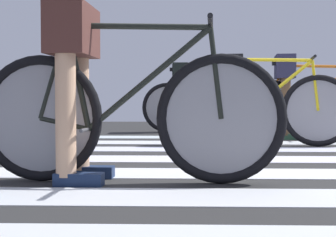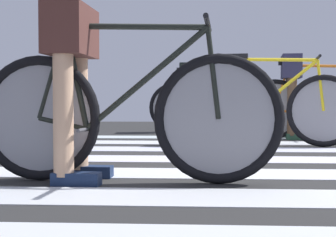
{
  "view_description": "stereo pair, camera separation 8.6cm",
  "coord_description": "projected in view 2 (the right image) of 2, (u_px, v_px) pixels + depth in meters",
  "views": [
    {
      "loc": [
        -0.42,
        -3.73,
        0.48
      ],
      "look_at": [
        -0.52,
        -0.45,
        0.36
      ],
      "focal_mm": 52.9,
      "sensor_mm": 36.0,
      "label": 1
    },
    {
      "loc": [
        -0.34,
        -3.73,
        0.48
      ],
      "look_at": [
        -0.52,
        -0.45,
        0.36
      ],
      "focal_mm": 52.9,
      "sensor_mm": 36.0,
      "label": 2
    }
  ],
  "objects": [
    {
      "name": "bicycle_1_of_4",
      "position": [
        126.0,
        114.0,
        2.76
      ],
      "size": [
        1.74,
        0.52,
        0.93
      ],
      "rotation": [
        0.0,
        0.0,
        -0.06
      ],
      "color": "black",
      "rests_on": "ground"
    },
    {
      "name": "cyclist_4_of_4",
      "position": [
        187.0,
        88.0,
        7.16
      ],
      "size": [
        0.33,
        0.42,
        1.0
      ],
      "rotation": [
        0.0,
        0.0,
        0.04
      ],
      "color": "tan",
      "rests_on": "ground"
    },
    {
      "name": "cyclist_3_of_4",
      "position": [
        292.0,
        85.0,
        5.9
      ],
      "size": [
        0.35,
        0.43,
        1.0
      ],
      "rotation": [
        0.0,
        0.0,
        -0.1
      ],
      "color": "brown",
      "rests_on": "ground"
    },
    {
      "name": "ground",
      "position": [
        241.0,
        163.0,
        3.72
      ],
      "size": [
        18.0,
        14.0,
        0.02
      ],
      "color": "#282828"
    },
    {
      "name": "bicycle_2_of_4",
      "position": [
        270.0,
        108.0,
        4.98
      ],
      "size": [
        1.72,
        0.53,
        0.93
      ],
      "rotation": [
        0.0,
        0.0,
        -0.16
      ],
      "color": "black",
      "rests_on": "ground"
    },
    {
      "name": "cyclist_1_of_4",
      "position": [
        72.0,
        69.0,
        2.79
      ],
      "size": [
        0.33,
        0.42,
        0.99
      ],
      "rotation": [
        0.0,
        0.0,
        -0.06
      ],
      "color": "tan",
      "rests_on": "ground"
    },
    {
      "name": "bicycle_3_of_4",
      "position": [
        318.0,
        107.0,
        5.86
      ],
      "size": [
        1.73,
        0.52,
        0.93
      ],
      "rotation": [
        0.0,
        0.0,
        -0.1
      ],
      "color": "black",
      "rests_on": "ground"
    },
    {
      "name": "crosswalk_markings",
      "position": [
        243.0,
        166.0,
        3.46
      ],
      "size": [
        5.41,
        5.8,
        0.0
      ],
      "color": "silver",
      "rests_on": "ground"
    },
    {
      "name": "bicycle_4_of_4",
      "position": [
        209.0,
        106.0,
        7.16
      ],
      "size": [
        1.74,
        0.52,
        0.93
      ],
      "rotation": [
        0.0,
        0.0,
        0.04
      ],
      "color": "black",
      "rests_on": "ground"
    }
  ]
}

